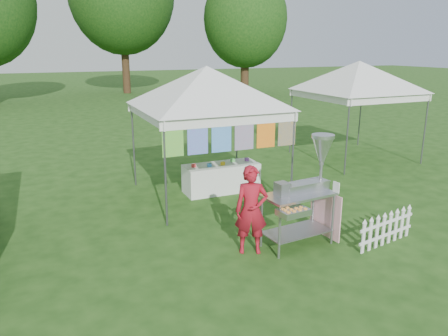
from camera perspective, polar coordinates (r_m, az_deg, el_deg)
name	(u,v)px	position (r m, az deg, el deg)	size (l,w,h in m)	color
ground	(284,257)	(7.55, 7.81, -11.41)	(120.00, 120.00, 0.00)	#1D4213
canopy_main	(207,66)	(9.88, -2.29, 13.12)	(4.24, 4.24, 3.45)	#59595E
canopy_right	(360,61)	(14.04, 17.29, 13.19)	(4.24, 4.24, 3.45)	#59595E
tree_right	(245,19)	(30.91, 2.81, 18.83)	(5.60, 5.60, 8.42)	#331C12
donut_cart	(309,182)	(7.70, 11.02, -1.83)	(1.39, 1.08, 1.94)	gray
vendor	(251,210)	(7.36, 3.58, -5.51)	(0.56, 0.36, 1.52)	maroon
picket_fence	(387,229)	(8.31, 20.47, -7.51)	(1.42, 0.30, 0.56)	white
display_table	(221,178)	(10.58, -0.36, -1.28)	(1.80, 0.70, 0.68)	white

